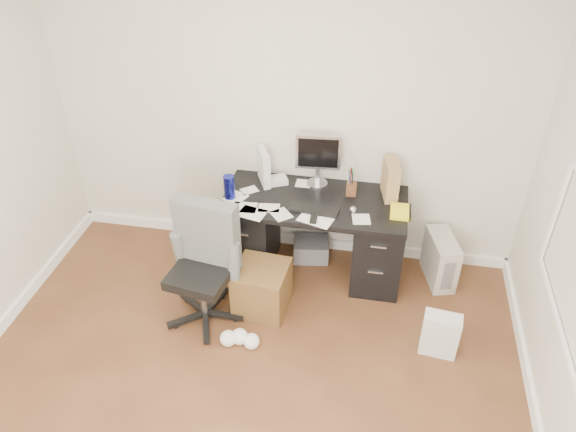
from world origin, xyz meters
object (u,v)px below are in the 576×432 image
(wicker_basket, at_px, (262,288))
(lcd_monitor, at_px, (318,160))
(office_chair, at_px, (200,269))
(pc_tower, at_px, (440,259))
(keyboard, at_px, (314,209))
(desk, at_px, (314,234))

(wicker_basket, bearing_deg, lcd_monitor, 67.30)
(office_chair, distance_m, pc_tower, 2.04)
(keyboard, height_order, wicker_basket, keyboard)
(keyboard, xyz_separation_m, pc_tower, (1.07, 0.24, -0.54))
(wicker_basket, bearing_deg, pc_tower, 23.41)
(lcd_monitor, height_order, wicker_basket, lcd_monitor)
(wicker_basket, bearing_deg, keyboard, 47.30)
(desk, bearing_deg, pc_tower, 4.30)
(desk, relative_size, lcd_monitor, 3.19)
(desk, xyz_separation_m, office_chair, (-0.76, -0.73, 0.11))
(keyboard, relative_size, office_chair, 0.39)
(keyboard, bearing_deg, pc_tower, 18.77)
(desk, bearing_deg, lcd_monitor, 93.56)
(lcd_monitor, distance_m, pc_tower, 1.35)
(desk, relative_size, keyboard, 3.79)
(keyboard, distance_m, pc_tower, 1.23)
(office_chair, bearing_deg, keyboard, 45.36)
(desk, relative_size, office_chair, 1.48)
(pc_tower, relative_size, wicker_basket, 1.07)
(desk, xyz_separation_m, lcd_monitor, (-0.01, 0.24, 0.59))
(lcd_monitor, relative_size, wicker_basket, 1.16)
(desk, height_order, keyboard, keyboard)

